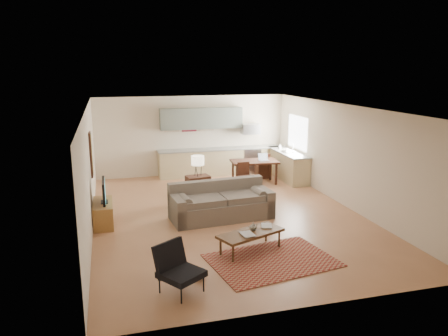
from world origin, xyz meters
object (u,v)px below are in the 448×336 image
object	(u,v)px
tv_credenza	(103,213)
console_table	(198,189)
sofa	(221,201)
dining_table	(254,172)
armchair	(181,269)
coffee_table	(251,241)

from	to	relation	value
tv_credenza	console_table	size ratio (longest dim) A/B	1.60
sofa	dining_table	size ratio (longest dim) A/B	1.76
sofa	armchair	bearing A→B (deg)	-120.07
tv_credenza	console_table	distance (m)	2.80
armchair	dining_table	distance (m)	7.16
console_table	dining_table	size ratio (longest dim) A/B	0.50
coffee_table	dining_table	xyz separation A→B (m)	(1.80, 5.01, 0.16)
sofa	armchair	distance (m)	3.68
sofa	tv_credenza	world-z (taller)	sofa
console_table	tv_credenza	bearing A→B (deg)	-165.11
armchair	dining_table	xyz separation A→B (m)	(3.43, 6.29, -0.04)
sofa	coffee_table	size ratio (longest dim) A/B	1.85
coffee_table	tv_credenza	bearing A→B (deg)	117.99
coffee_table	console_table	size ratio (longest dim) A/B	1.91
tv_credenza	console_table	world-z (taller)	console_table
armchair	dining_table	bearing A→B (deg)	27.13
coffee_table	tv_credenza	distance (m)	3.74
sofa	tv_credenza	size ratio (longest dim) A/B	2.20
coffee_table	armchair	bearing A→B (deg)	-163.99
tv_credenza	armchair	bearing A→B (deg)	-71.30
armchair	console_table	world-z (taller)	armchair
armchair	console_table	xyz separation A→B (m)	(1.30, 4.85, -0.05)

